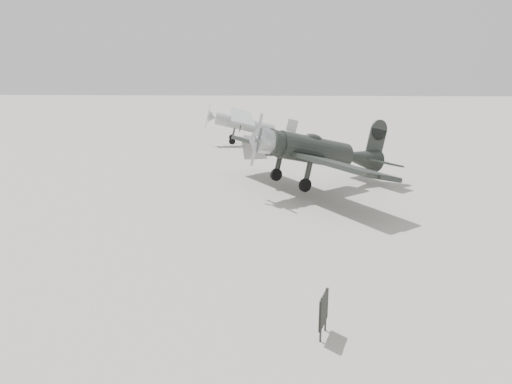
# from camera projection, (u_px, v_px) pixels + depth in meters

# --- Properties ---
(ground) EXTENTS (160.00, 160.00, 0.00)m
(ground) POSITION_uv_depth(u_px,v_px,m) (266.00, 240.00, 19.28)
(ground) COLOR #9F9B8D
(ground) RESTS_ON ground
(lowwing_monoplane) EXTENTS (9.66, 11.17, 3.88)m
(lowwing_monoplane) POSITION_uv_depth(u_px,v_px,m) (320.00, 152.00, 26.30)
(lowwing_monoplane) COLOR black
(lowwing_monoplane) RESTS_ON ground
(highwing_monoplane) EXTENTS (7.32, 10.31, 2.92)m
(highwing_monoplane) POSITION_uv_depth(u_px,v_px,m) (248.00, 122.00, 40.45)
(highwing_monoplane) COLOR #A0A3A5
(highwing_monoplane) RESTS_ON ground
(sign_board) EXTENTS (0.31, 0.80, 1.19)m
(sign_board) POSITION_uv_depth(u_px,v_px,m) (324.00, 310.00, 12.43)
(sign_board) COLOR #333333
(sign_board) RESTS_ON ground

